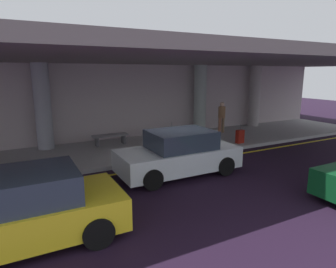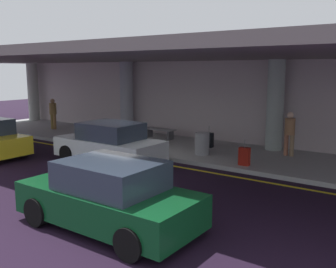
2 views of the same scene
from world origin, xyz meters
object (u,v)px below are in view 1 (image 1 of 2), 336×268
at_px(car_yellow_taxi, 20,211).
at_px(suitcase_upright_secondary, 240,137).
at_px(support_column_right_mid, 254,96).
at_px(trash_bin_steel, 195,136).
at_px(support_column_left_mid, 43,107).
at_px(traveler_with_luggage, 222,115).
at_px(car_white, 179,154).
at_px(bench_metal, 110,137).
at_px(support_column_center, 200,99).
at_px(suitcase_upright_primary, 172,134).

distance_m(car_yellow_taxi, suitcase_upright_secondary, 10.16).
height_order(support_column_right_mid, trash_bin_steel, support_column_right_mid).
bearing_deg(suitcase_upright_secondary, car_yellow_taxi, -146.85).
xyz_separation_m(support_column_left_mid, traveler_with_luggage, (8.90, -0.81, -0.86)).
bearing_deg(trash_bin_steel, traveler_with_luggage, 30.98).
xyz_separation_m(traveler_with_luggage, trash_bin_steel, (-2.82, -1.70, -0.54)).
xyz_separation_m(car_white, trash_bin_steel, (2.36, 2.64, -0.14)).
bearing_deg(suitcase_upright_secondary, bench_metal, 164.85).
bearing_deg(support_column_right_mid, trash_bin_steel, -157.05).
bearing_deg(bench_metal, car_yellow_taxi, -119.99).
height_order(support_column_center, car_white, support_column_center).
relative_size(support_column_right_mid, car_yellow_taxi, 0.89).
xyz_separation_m(support_column_right_mid, bench_metal, (-9.33, -0.68, -1.47)).
relative_size(car_white, bench_metal, 2.56).
height_order(support_column_left_mid, bench_metal, support_column_left_mid).
xyz_separation_m(support_column_right_mid, trash_bin_steel, (-5.92, -2.51, -1.40)).
bearing_deg(support_column_left_mid, support_column_center, 0.00).
bearing_deg(traveler_with_luggage, car_yellow_taxi, 16.52).
bearing_deg(suitcase_upright_secondary, support_column_right_mid, 48.82).
relative_size(support_column_center, car_white, 0.89).
bearing_deg(suitcase_upright_primary, suitcase_upright_secondary, -50.87).
xyz_separation_m(support_column_right_mid, suitcase_upright_secondary, (-3.85, -3.18, -1.51)).
bearing_deg(trash_bin_steel, suitcase_upright_secondary, -17.89).
distance_m(suitcase_upright_secondary, trash_bin_steel, 2.18).
relative_size(support_column_right_mid, suitcase_upright_primary, 4.06).
xyz_separation_m(support_column_center, traveler_with_luggage, (0.90, -0.81, -0.86)).
height_order(support_column_right_mid, traveler_with_luggage, support_column_right_mid).
bearing_deg(trash_bin_steel, support_column_left_mid, 157.57).
bearing_deg(support_column_left_mid, trash_bin_steel, -22.43).
height_order(support_column_left_mid, car_yellow_taxi, support_column_left_mid).
bearing_deg(traveler_with_luggage, suitcase_upright_secondary, 56.09).
height_order(car_yellow_taxi, bench_metal, car_yellow_taxi).
relative_size(support_column_center, trash_bin_steel, 4.29).
height_order(support_column_right_mid, suitcase_upright_primary, support_column_right_mid).
distance_m(traveler_with_luggage, suitcase_upright_secondary, 2.57).
relative_size(support_column_left_mid, bench_metal, 2.28).
xyz_separation_m(traveler_with_luggage, suitcase_upright_primary, (-3.29, -0.34, -0.65)).
distance_m(car_yellow_taxi, trash_bin_steel, 8.66).
relative_size(support_column_center, suitcase_upright_secondary, 4.06).
bearing_deg(trash_bin_steel, support_column_center, 52.51).
bearing_deg(support_column_right_mid, suitcase_upright_primary, -169.78).
bearing_deg(trash_bin_steel, suitcase_upright_primary, 109.00).
distance_m(traveler_with_luggage, trash_bin_steel, 3.34).
height_order(support_column_center, suitcase_upright_primary, support_column_center).
distance_m(suitcase_upright_primary, trash_bin_steel, 1.44).
height_order(support_column_left_mid, support_column_center, same).
height_order(support_column_left_mid, trash_bin_steel, support_column_left_mid).
distance_m(support_column_center, suitcase_upright_secondary, 3.52).
xyz_separation_m(support_column_left_mid, suitcase_upright_primary, (5.61, -1.15, -1.51)).
xyz_separation_m(car_white, bench_metal, (-1.05, 4.46, -0.21)).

